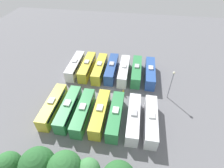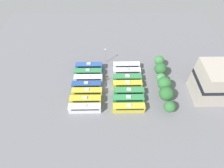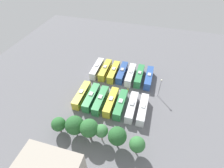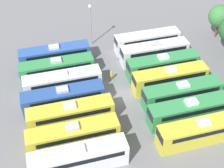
% 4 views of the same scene
% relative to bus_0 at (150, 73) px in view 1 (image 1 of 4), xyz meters
% --- Properties ---
extents(ground_plane, '(115.53, 115.53, 0.00)m').
position_rel_bus_0_xyz_m(ground_plane, '(10.39, 7.80, -1.73)').
color(ground_plane, slate).
extents(bus_0, '(2.44, 11.27, 3.50)m').
position_rel_bus_0_xyz_m(bus_0, '(0.00, 0.00, 0.00)').
color(bus_0, '#2D56A8').
rests_on(bus_0, ground_plane).
extents(bus_1, '(2.44, 11.27, 3.50)m').
position_rel_bus_0_xyz_m(bus_1, '(3.64, -0.15, 0.00)').
color(bus_1, '#338C4C').
rests_on(bus_1, ground_plane).
extents(bus_2, '(2.44, 11.27, 3.50)m').
position_rel_bus_0_xyz_m(bus_2, '(7.04, 0.19, 0.00)').
color(bus_2, white).
rests_on(bus_2, ground_plane).
extents(bus_3, '(2.44, 11.27, 3.50)m').
position_rel_bus_0_xyz_m(bus_3, '(10.46, -0.23, 0.00)').
color(bus_3, '#284C93').
rests_on(bus_3, ground_plane).
extents(bus_4, '(2.44, 11.27, 3.50)m').
position_rel_bus_0_xyz_m(bus_4, '(13.73, 0.23, 0.00)').
color(bus_4, gold).
rests_on(bus_4, ground_plane).
extents(bus_5, '(2.44, 11.27, 3.50)m').
position_rel_bus_0_xyz_m(bus_5, '(17.35, -0.07, 0.00)').
color(bus_5, gold).
rests_on(bus_5, ground_plane).
extents(bus_6, '(2.44, 11.27, 3.50)m').
position_rel_bus_0_xyz_m(bus_6, '(20.78, -0.04, 0.00)').
color(bus_6, silver).
rests_on(bus_6, ground_plane).
extents(bus_7, '(2.44, 11.27, 3.50)m').
position_rel_bus_0_xyz_m(bus_7, '(-0.06, 15.91, 0.00)').
color(bus_7, white).
rests_on(bus_7, ground_plane).
extents(bus_8, '(2.44, 11.27, 3.50)m').
position_rel_bus_0_xyz_m(bus_8, '(3.40, 15.89, 0.00)').
color(bus_8, silver).
rests_on(bus_8, ground_plane).
extents(bus_9, '(2.44, 11.27, 3.50)m').
position_rel_bus_0_xyz_m(bus_9, '(7.08, 15.80, 0.00)').
color(bus_9, '#338C4C').
rests_on(bus_9, ground_plane).
extents(bus_10, '(2.44, 11.27, 3.50)m').
position_rel_bus_0_xyz_m(bus_10, '(10.33, 15.65, 0.00)').
color(bus_10, gold).
rests_on(bus_10, ground_plane).
extents(bus_11, '(2.44, 11.27, 3.50)m').
position_rel_bus_0_xyz_m(bus_11, '(13.87, 15.91, 0.00)').
color(bus_11, '#338C4C').
rests_on(bus_11, ground_plane).
extents(bus_12, '(2.44, 11.27, 3.50)m').
position_rel_bus_0_xyz_m(bus_12, '(17.26, 15.45, 0.00)').
color(bus_12, '#338C4C').
rests_on(bus_12, ground_plane).
extents(bus_13, '(2.44, 11.27, 3.50)m').
position_rel_bus_0_xyz_m(bus_13, '(20.83, 15.33, 0.00)').
color(bus_13, gold).
rests_on(bus_13, ground_plane).
extents(worker_person, '(0.36, 0.36, 1.63)m').
position_rel_bus_0_xyz_m(worker_person, '(6.32, 7.72, -0.97)').
color(worker_person, gold).
rests_on(worker_person, ground_plane).
extents(light_pole, '(0.60, 0.60, 7.65)m').
position_rel_bus_0_xyz_m(light_pole, '(-4.26, 6.96, 3.48)').
color(light_pole, gray).
rests_on(light_pole, ground_plane).
extents(tree_3, '(4.98, 4.98, 7.38)m').
position_rel_bus_0_xyz_m(tree_3, '(12.52, 28.83, 3.13)').
color(tree_3, brown).
rests_on(tree_3, ground_plane).
extents(tree_4, '(5.24, 5.24, 7.03)m').
position_rel_bus_0_xyz_m(tree_4, '(16.80, 28.78, 2.68)').
color(tree_4, brown).
rests_on(tree_4, ground_plane).
extents(tree_5, '(4.04, 4.04, 5.46)m').
position_rel_bus_0_xyz_m(tree_5, '(21.66, 29.14, 1.70)').
color(tree_5, brown).
rests_on(tree_5, ground_plane).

